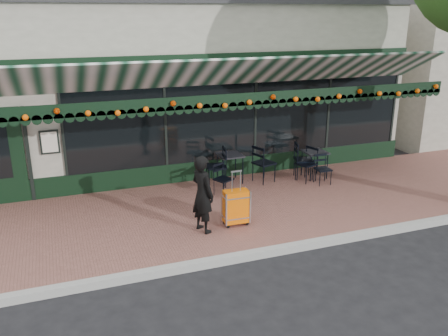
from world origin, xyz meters
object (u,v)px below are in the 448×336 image
object	(u,v)px
cafe_table_b	(230,157)
chair_a_right	(304,160)
woman	(203,194)
chair_b_front	(223,180)
chair_a_left	(306,164)
chair_b_left	(216,167)
chair_b_right	(264,163)
suitcase	(236,207)
cafe_table_a	(315,154)
chair_a_front	(323,169)

from	to	relation	value
cafe_table_b	chair_a_right	bearing A→B (deg)	-10.68
woman	chair_b_front	distance (m)	2.02
chair_a_right	chair_b_front	xyz separation A→B (m)	(-2.39, -0.44, -0.10)
chair_a_left	chair_b_left	world-z (taller)	chair_b_left
chair_b_right	cafe_table_b	bearing A→B (deg)	53.58
suitcase	cafe_table_a	distance (m)	3.63
chair_a_left	chair_a_right	distance (m)	0.23
cafe_table_a	chair_a_right	size ratio (longest dim) A/B	0.73
suitcase	chair_b_front	world-z (taller)	suitcase
woman	chair_b_right	xyz separation A→B (m)	(2.34, 2.21, -0.29)
cafe_table_a	chair_b_front	world-z (taller)	chair_b_front
chair_a_right	chair_b_left	distance (m)	2.36
suitcase	chair_a_front	distance (m)	3.31
cafe_table_b	chair_b_left	bearing A→B (deg)	-161.86
chair_a_right	chair_b_right	size ratio (longest dim) A/B	0.99
cafe_table_b	chair_b_front	size ratio (longest dim) A/B	0.96
chair_b_left	cafe_table_b	bearing A→B (deg)	116.82
chair_b_right	suitcase	bearing A→B (deg)	125.05
chair_a_front	chair_b_front	world-z (taller)	chair_b_front
chair_a_front	cafe_table_b	bearing A→B (deg)	159.35
chair_a_left	chair_b_front	size ratio (longest dim) A/B	1.16
chair_b_front	chair_a_left	bearing A→B (deg)	-21.09
woman	suitcase	bearing A→B (deg)	-108.20
suitcase	cafe_table_b	bearing A→B (deg)	74.18
chair_a_left	chair_a_right	bearing A→B (deg)	148.33
chair_b_front	chair_a_front	bearing A→B (deg)	-29.21
chair_a_right	chair_b_front	bearing A→B (deg)	116.75
chair_a_left	chair_b_right	size ratio (longest dim) A/B	0.92
chair_a_front	chair_b_right	size ratio (longest dim) A/B	0.78
chair_a_left	chair_a_right	size ratio (longest dim) A/B	0.92
chair_a_front	chair_b_left	world-z (taller)	chair_b_left
chair_b_front	chair_a_right	bearing A→B (deg)	-15.92
chair_a_left	cafe_table_b	bearing A→B (deg)	-126.19
cafe_table_a	chair_a_left	xyz separation A→B (m)	(-0.34, -0.16, -0.19)
cafe_table_b	chair_a_left	distance (m)	1.97
chair_b_right	woman	bearing A→B (deg)	115.12
chair_a_right	chair_b_front	size ratio (longest dim) A/B	1.26
chair_a_left	chair_b_left	bearing A→B (deg)	-119.76
suitcase	chair_b_front	xyz separation A→B (m)	(0.32, 1.65, -0.00)
chair_a_right	chair_b_front	world-z (taller)	chair_a_right
chair_b_right	chair_b_front	xyz separation A→B (m)	(-1.30, -0.53, -0.10)
woman	chair_a_front	distance (m)	4.00
cafe_table_a	chair_a_left	bearing A→B (deg)	-154.18
suitcase	chair_a_front	xyz separation A→B (m)	(2.95, 1.51, -0.01)
cafe_table_b	suitcase	bearing A→B (deg)	-107.99
chair_a_right	chair_b_left	size ratio (longest dim) A/B	0.98
cafe_table_a	cafe_table_b	size ratio (longest dim) A/B	0.96
woman	chair_a_left	world-z (taller)	woman
suitcase	chair_a_left	distance (m)	3.25
chair_a_left	chair_b_right	bearing A→B (deg)	-125.62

